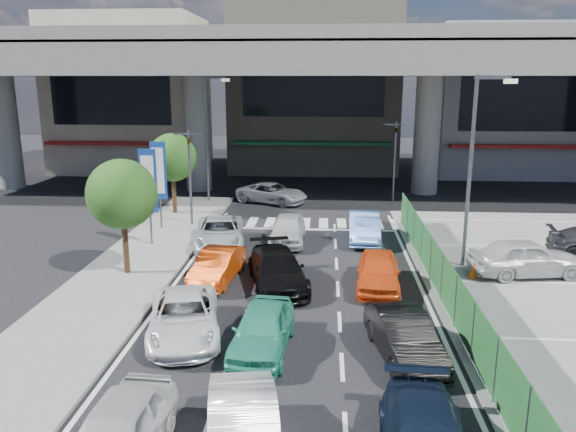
# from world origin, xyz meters

# --- Properties ---
(ground) EXTENTS (120.00, 120.00, 0.00)m
(ground) POSITION_xyz_m (0.00, 0.00, 0.00)
(ground) COLOR black
(ground) RESTS_ON ground
(sidewalk_left) EXTENTS (4.00, 30.00, 0.12)m
(sidewalk_left) POSITION_xyz_m (-7.00, 4.00, 0.06)
(sidewalk_left) COLOR slate
(sidewalk_left) RESTS_ON ground
(fence_run) EXTENTS (0.16, 22.00, 1.80)m
(fence_run) POSITION_xyz_m (5.30, 1.00, 0.90)
(fence_run) COLOR #1D5526
(fence_run) RESTS_ON ground
(expressway) EXTENTS (64.00, 14.00, 10.75)m
(expressway) POSITION_xyz_m (0.00, 22.00, 8.76)
(expressway) COLOR slate
(expressway) RESTS_ON ground
(building_west) EXTENTS (12.00, 10.90, 13.00)m
(building_west) POSITION_xyz_m (-16.00, 31.97, 6.49)
(building_west) COLOR #9F9380
(building_west) RESTS_ON ground
(building_center) EXTENTS (14.00, 10.90, 15.00)m
(building_center) POSITION_xyz_m (0.00, 32.97, 7.49)
(building_center) COLOR gray
(building_center) RESTS_ON ground
(building_east) EXTENTS (12.00, 10.90, 12.00)m
(building_east) POSITION_xyz_m (16.00, 31.97, 5.99)
(building_east) COLOR gray
(building_east) RESTS_ON ground
(traffic_light_left) EXTENTS (1.60, 1.24, 5.20)m
(traffic_light_left) POSITION_xyz_m (-6.20, 12.00, 3.94)
(traffic_light_left) COLOR #595B60
(traffic_light_left) RESTS_ON ground
(traffic_light_right) EXTENTS (1.60, 1.24, 5.20)m
(traffic_light_right) POSITION_xyz_m (5.50, 19.00, 3.94)
(traffic_light_right) COLOR #595B60
(traffic_light_right) RESTS_ON ground
(street_lamp_right) EXTENTS (1.65, 0.22, 8.00)m
(street_lamp_right) POSITION_xyz_m (7.17, 6.00, 4.77)
(street_lamp_right) COLOR #595B60
(street_lamp_right) RESTS_ON ground
(street_lamp_left) EXTENTS (1.65, 0.22, 8.00)m
(street_lamp_left) POSITION_xyz_m (-6.33, 18.00, 4.77)
(street_lamp_left) COLOR #595B60
(street_lamp_left) RESTS_ON ground
(signboard_near) EXTENTS (0.80, 0.14, 4.70)m
(signboard_near) POSITION_xyz_m (-7.20, 7.99, 3.06)
(signboard_near) COLOR #595B60
(signboard_near) RESTS_ON ground
(signboard_far) EXTENTS (0.80, 0.14, 4.70)m
(signboard_far) POSITION_xyz_m (-7.60, 10.99, 3.06)
(signboard_far) COLOR #595B60
(signboard_far) RESTS_ON ground
(tree_near) EXTENTS (2.80, 2.80, 4.80)m
(tree_near) POSITION_xyz_m (-7.00, 4.00, 3.39)
(tree_near) COLOR #382314
(tree_near) RESTS_ON ground
(tree_far) EXTENTS (2.80, 2.80, 4.80)m
(tree_far) POSITION_xyz_m (-7.80, 14.50, 3.39)
(tree_far) COLOR #382314
(tree_far) RESTS_ON ground
(sedan_white_mid_left) EXTENTS (3.09, 4.96, 1.28)m
(sedan_white_mid_left) POSITION_xyz_m (-3.28, -1.37, 0.64)
(sedan_white_mid_left) COLOR white
(sedan_white_mid_left) RESTS_ON ground
(taxi_teal_mid) EXTENTS (1.88, 4.11, 1.37)m
(taxi_teal_mid) POSITION_xyz_m (-0.74, -2.17, 0.68)
(taxi_teal_mid) COLOR teal
(taxi_teal_mid) RESTS_ON ground
(hatch_black_mid_right) EXTENTS (2.12, 4.22, 1.33)m
(hatch_black_mid_right) POSITION_xyz_m (3.38, -2.37, 0.66)
(hatch_black_mid_right) COLOR black
(hatch_black_mid_right) RESTS_ON ground
(taxi_orange_left) EXTENTS (1.83, 4.00, 1.27)m
(taxi_orange_left) POSITION_xyz_m (-3.17, 3.57, 0.64)
(taxi_orange_left) COLOR #D73F0B
(taxi_orange_left) RESTS_ON ground
(sedan_black_mid) EXTENTS (3.01, 5.08, 1.38)m
(sedan_black_mid) POSITION_xyz_m (-0.74, 3.15, 0.69)
(sedan_black_mid) COLOR black
(sedan_black_mid) RESTS_ON ground
(taxi_orange_right) EXTENTS (1.95, 4.14, 1.37)m
(taxi_orange_right) POSITION_xyz_m (3.13, 3.17, 0.68)
(taxi_orange_right) COLOR #EB4E15
(taxi_orange_right) RESTS_ON ground
(wagon_silver_front_left) EXTENTS (2.98, 5.18, 1.36)m
(wagon_silver_front_left) POSITION_xyz_m (-3.95, 8.22, 0.68)
(wagon_silver_front_left) COLOR #B7BAC0
(wagon_silver_front_left) RESTS_ON ground
(sedan_white_front_mid) EXTENTS (1.66, 4.06, 1.38)m
(sedan_white_front_mid) POSITION_xyz_m (-0.74, 9.10, 0.69)
(sedan_white_front_mid) COLOR silver
(sedan_white_front_mid) RESTS_ON ground
(kei_truck_front_right) EXTENTS (1.60, 4.24, 1.38)m
(kei_truck_front_right) POSITION_xyz_m (3.02, 9.72, 0.69)
(kei_truck_front_right) COLOR #5983CF
(kei_truck_front_right) RESTS_ON ground
(crossing_wagon_silver) EXTENTS (5.10, 3.84, 1.29)m
(crossing_wagon_silver) POSITION_xyz_m (-2.36, 18.03, 0.64)
(crossing_wagon_silver) COLOR #ABADB3
(crossing_wagon_silver) RESTS_ON ground
(parked_sedan_white) EXTENTS (4.71, 2.50, 1.53)m
(parked_sedan_white) POSITION_xyz_m (9.21, 4.86, 0.82)
(parked_sedan_white) COLOR silver
(parked_sedan_white) RESTS_ON parking_lot
(traffic_cone) EXTENTS (0.45, 0.45, 0.72)m
(traffic_cone) POSITION_xyz_m (7.04, 4.44, 0.42)
(traffic_cone) COLOR #EF520D
(traffic_cone) RESTS_ON parking_lot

